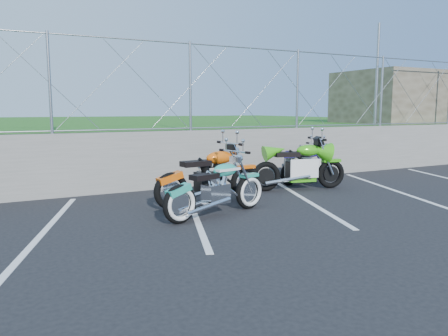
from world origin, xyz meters
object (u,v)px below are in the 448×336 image
sportbike_blue (308,166)px  naked_orange (211,178)px  cruiser_turquoise (218,190)px  sportbike_green (300,168)px

sportbike_blue → naked_orange: bearing=-171.6°
cruiser_turquoise → sportbike_blue: cruiser_turquoise is taller
cruiser_turquoise → sportbike_green: size_ratio=0.97×
naked_orange → sportbike_blue: size_ratio=1.27×
sportbike_green → sportbike_blue: 1.00m
naked_orange → sportbike_green: 2.44m
naked_orange → cruiser_turquoise: bearing=-115.2°
cruiser_turquoise → sportbike_green: sportbike_green is taller
cruiser_turquoise → sportbike_blue: bearing=14.8°
naked_orange → sportbike_blue: 3.33m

